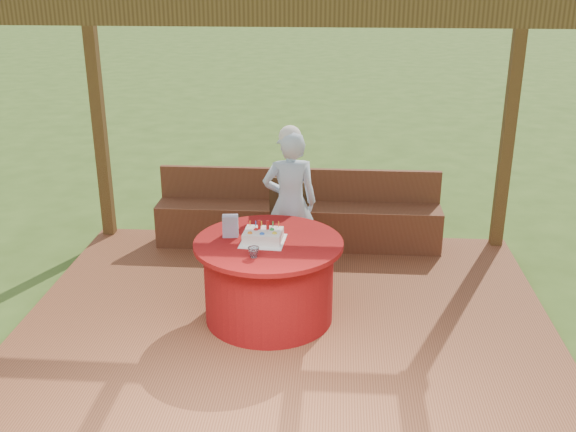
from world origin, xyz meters
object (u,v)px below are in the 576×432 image
(table, at_px, (269,279))
(elderly_woman, at_px, (290,201))
(drinking_glass, at_px, (254,252))
(gift_bag, at_px, (230,226))
(chair, at_px, (283,221))
(birthday_cake, at_px, (263,236))
(bench, at_px, (298,221))

(table, bearing_deg, elderly_woman, 82.94)
(drinking_glass, bearing_deg, elderly_woman, 81.03)
(gift_bag, bearing_deg, chair, 63.37)
(chair, bearing_deg, birthday_cake, -94.25)
(bench, relative_size, chair, 3.44)
(bench, height_order, gift_bag, gift_bag)
(table, xyz_separation_m, elderly_woman, (0.11, 0.91, 0.37))
(elderly_woman, bearing_deg, gift_bag, -118.03)
(birthday_cake, bearing_deg, chair, 85.75)
(elderly_woman, relative_size, gift_bag, 7.98)
(birthday_cake, height_order, gift_bag, gift_bag)
(gift_bag, xyz_separation_m, drinking_glass, (0.24, -0.41, -0.05))
(chair, xyz_separation_m, drinking_glass, (-0.12, -1.38, 0.27))
(table, bearing_deg, birthday_cake, -172.26)
(elderly_woman, distance_m, drinking_glass, 1.25)
(chair, distance_m, birthday_cake, 1.10)
(table, height_order, chair, chair)
(elderly_woman, distance_m, gift_bag, 0.94)
(birthday_cake, bearing_deg, gift_bag, 161.83)
(bench, relative_size, birthday_cake, 7.99)
(bench, height_order, elderly_woman, elderly_woman)
(bench, height_order, drinking_glass, bench)
(bench, relative_size, drinking_glass, 33.54)
(elderly_woman, xyz_separation_m, birthday_cake, (-0.16, -0.92, 0.02))
(chair, relative_size, drinking_glass, 9.75)
(elderly_woman, height_order, birthday_cake, elderly_woman)
(birthday_cake, xyz_separation_m, gift_bag, (-0.28, 0.09, 0.04))
(elderly_woman, height_order, drinking_glass, elderly_woman)
(chair, relative_size, gift_bag, 4.74)
(table, relative_size, gift_bag, 6.73)
(birthday_cake, relative_size, drinking_glass, 4.20)
(bench, bearing_deg, table, -95.38)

